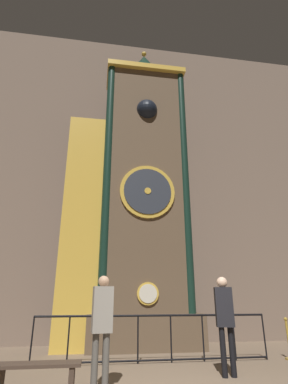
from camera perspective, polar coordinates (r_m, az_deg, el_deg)
cathedral_back_wall at (r=11.97m, az=-0.80°, el=3.91°), size 24.00×0.32×12.37m
clock_tower at (r=10.29m, az=-2.21°, el=-0.58°), size 4.34×1.82×11.09m
railing_fence at (r=7.83m, az=2.02°, el=-25.62°), size 5.59×0.05×1.04m
visitor_near at (r=5.62m, az=-7.99°, el=-22.82°), size 0.37×0.26×1.79m
visitor_far at (r=6.66m, az=15.10°, el=-21.56°), size 0.38×0.30×1.83m
visitor_bench at (r=5.75m, az=-19.77°, el=-29.51°), size 1.37×0.40×0.44m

